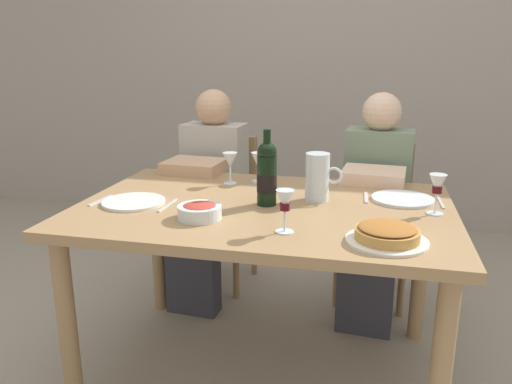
{
  "coord_description": "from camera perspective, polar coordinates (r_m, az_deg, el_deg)",
  "views": [
    {
      "loc": [
        0.41,
        -1.93,
        1.37
      ],
      "look_at": [
        -0.04,
        0.03,
        0.8
      ],
      "focal_mm": 35.68,
      "sensor_mm": 36.0,
      "label": 1
    }
  ],
  "objects": [
    {
      "name": "fork_left_setting",
      "position": [
        2.21,
        -17.04,
        -0.9
      ],
      "size": [
        0.03,
        0.16,
        0.0
      ],
      "primitive_type": "cube",
      "rotation": [
        0.0,
        0.0,
        1.49
      ],
      "color": "silver",
      "rests_on": "dining_table"
    },
    {
      "name": "diner_right",
      "position": [
        2.68,
        13.14,
        -1.02
      ],
      "size": [
        0.36,
        0.52,
        1.16
      ],
      "rotation": [
        0.0,
        0.0,
        3.06
      ],
      "color": "gray",
      "rests_on": "ground"
    },
    {
      "name": "water_pitcher",
      "position": [
        2.12,
        6.91,
        1.37
      ],
      "size": [
        0.15,
        0.1,
        0.2
      ],
      "color": "silver",
      "rests_on": "dining_table"
    },
    {
      "name": "wine_glass_spare",
      "position": [
        2.04,
        19.66,
        0.62
      ],
      "size": [
        0.07,
        0.07,
        0.16
      ],
      "color": "silver",
      "rests_on": "dining_table"
    },
    {
      "name": "wine_glass_centre",
      "position": [
        1.73,
        3.26,
        -1.22
      ],
      "size": [
        0.06,
        0.06,
        0.15
      ],
      "color": "silver",
      "rests_on": "dining_table"
    },
    {
      "name": "spoon_right_setting",
      "position": [
        2.2,
        12.23,
        -0.61
      ],
      "size": [
        0.02,
        0.16,
        0.0
      ],
      "primitive_type": "cube",
      "rotation": [
        0.0,
        0.0,
        1.61
      ],
      "color": "silver",
      "rests_on": "dining_table"
    },
    {
      "name": "dinner_plate_right_setting",
      "position": [
        2.21,
        16.13,
        -0.76
      ],
      "size": [
        0.26,
        0.26,
        0.01
      ],
      "primitive_type": "cylinder",
      "color": "silver",
      "rests_on": "dining_table"
    },
    {
      "name": "wine_glass_left_diner",
      "position": [
        2.4,
        0.26,
        3.47
      ],
      "size": [
        0.07,
        0.07,
        0.14
      ],
      "color": "silver",
      "rests_on": "dining_table"
    },
    {
      "name": "chair_right",
      "position": [
        2.94,
        13.35,
        -1.98
      ],
      "size": [
        0.43,
        0.43,
        0.87
      ],
      "rotation": [
        0.0,
        0.0,
        3.06
      ],
      "color": "#9E7A51",
      "rests_on": "ground"
    },
    {
      "name": "knife_left_setting",
      "position": [
        2.08,
        -9.84,
        -1.47
      ],
      "size": [
        0.01,
        0.18,
        0.0
      ],
      "primitive_type": "cube",
      "rotation": [
        0.0,
        0.0,
        1.55
      ],
      "color": "silver",
      "rests_on": "dining_table"
    },
    {
      "name": "salad_bowl",
      "position": [
        1.9,
        -6.35,
        -2.09
      ],
      "size": [
        0.16,
        0.16,
        0.06
      ],
      "color": "silver",
      "rests_on": "dining_table"
    },
    {
      "name": "dining_table",
      "position": [
        2.09,
        0.93,
        -3.87
      ],
      "size": [
        1.5,
        1.0,
        0.76
      ],
      "color": "#9E7A51",
      "rests_on": "ground"
    },
    {
      "name": "diner_left",
      "position": [
        2.82,
        -5.44,
        0.13
      ],
      "size": [
        0.36,
        0.52,
        1.16
      ],
      "rotation": [
        0.0,
        0.0,
        3.07
      ],
      "color": "#B7B2A8",
      "rests_on": "ground"
    },
    {
      "name": "ground_plane",
      "position": [
        2.4,
        0.86,
        -19.09
      ],
      "size": [
        8.0,
        8.0,
        0.0
      ],
      "primitive_type": "plane",
      "color": "gray"
    },
    {
      "name": "knife_right_setting",
      "position": [
        2.22,
        19.98,
        -1.08
      ],
      "size": [
        0.02,
        0.18,
        0.0
      ],
      "primitive_type": "cube",
      "rotation": [
        0.0,
        0.0,
        1.6
      ],
      "color": "silver",
      "rests_on": "dining_table"
    },
    {
      "name": "chair_left",
      "position": [
        3.06,
        -3.74,
        -0.89
      ],
      "size": [
        0.43,
        0.43,
        0.87
      ],
      "rotation": [
        0.0,
        0.0,
        3.07
      ],
      "color": "#9E7A51",
      "rests_on": "ground"
    },
    {
      "name": "wine_bottle",
      "position": [
        2.03,
        1.22,
        2.07
      ],
      "size": [
        0.08,
        0.08,
        0.31
      ],
      "color": "black",
      "rests_on": "dining_table"
    },
    {
      "name": "baked_tart",
      "position": [
        1.71,
        14.49,
        -4.62
      ],
      "size": [
        0.27,
        0.27,
        0.06
      ],
      "color": "white",
      "rests_on": "dining_table"
    },
    {
      "name": "wine_glass_right_diner",
      "position": [
        2.36,
        -2.92,
        3.46
      ],
      "size": [
        0.07,
        0.07,
        0.15
      ],
      "color": "silver",
      "rests_on": "dining_table"
    },
    {
      "name": "dinner_plate_left_setting",
      "position": [
        2.14,
        -13.56,
        -1.09
      ],
      "size": [
        0.26,
        0.26,
        0.01
      ],
      "primitive_type": "cylinder",
      "color": "white",
      "rests_on": "dining_table"
    },
    {
      "name": "back_wall",
      "position": [
        4.09,
        7.58,
        16.01
      ],
      "size": [
        8.0,
        0.1,
        2.8
      ],
      "primitive_type": "cube",
      "color": "#A3998E",
      "rests_on": "ground"
    }
  ]
}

